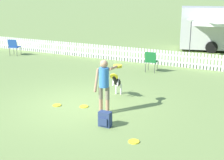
{
  "coord_description": "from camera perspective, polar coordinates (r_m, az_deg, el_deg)",
  "views": [
    {
      "loc": [
        4.94,
        -7.79,
        3.46
      ],
      "look_at": [
        0.78,
        0.61,
        0.76
      ],
      "focal_mm": 50.0,
      "sensor_mm": 36.0,
      "label": 1
    }
  ],
  "objects": [
    {
      "name": "ground_plane",
      "position": [
        9.85,
        -5.7,
        -4.59
      ],
      "size": [
        240.0,
        240.0,
        0.0
      ],
      "primitive_type": "plane",
      "color": "olive"
    },
    {
      "name": "handler_person",
      "position": [
        8.88,
        -1.3,
        -0.01
      ],
      "size": [
        0.49,
        1.04,
        1.6
      ],
      "rotation": [
        0.0,
        0.0,
        0.21
      ],
      "color": "tan",
      "rests_on": "ground_plane"
    },
    {
      "name": "leaping_dog",
      "position": [
        10.39,
        0.85,
        -0.26
      ],
      "size": [
        0.41,
        1.02,
        0.92
      ],
      "rotation": [
        0.0,
        0.0,
        -2.93
      ],
      "color": "black",
      "rests_on": "ground_plane"
    },
    {
      "name": "frisbee_near_handler",
      "position": [
        7.55,
        4.03,
        -11.15
      ],
      "size": [
        0.27,
        0.27,
        0.02
      ],
      "color": "yellow",
      "rests_on": "ground_plane"
    },
    {
      "name": "frisbee_near_dog",
      "position": [
        9.91,
        -10.03,
        -4.56
      ],
      "size": [
        0.27,
        0.27,
        0.02
      ],
      "color": "yellow",
      "rests_on": "ground_plane"
    },
    {
      "name": "frisbee_midfield",
      "position": [
        9.7,
        -5.15,
        -4.84
      ],
      "size": [
        0.27,
        0.27,
        0.02
      ],
      "color": "yellow",
      "rests_on": "ground_plane"
    },
    {
      "name": "backpack_on_grass",
      "position": [
        8.26,
        -1.3,
        -7.18
      ],
      "size": [
        0.33,
        0.23,
        0.41
      ],
      "color": "navy",
      "rests_on": "ground_plane"
    },
    {
      "name": "picket_fence",
      "position": [
        15.33,
        6.99,
        4.29
      ],
      "size": [
        26.54,
        0.04,
        0.73
      ],
      "color": "white",
      "rests_on": "ground_plane"
    },
    {
      "name": "folding_chair_center",
      "position": [
        18.01,
        -17.51,
        5.99
      ],
      "size": [
        0.62,
        0.64,
        0.9
      ],
      "rotation": [
        0.0,
        0.0,
        3.37
      ],
      "color": "#333338",
      "rests_on": "ground_plane"
    },
    {
      "name": "folding_chair_green_right",
      "position": [
        13.68,
        7.16,
        3.68
      ],
      "size": [
        0.51,
        0.53,
        0.92
      ],
      "rotation": [
        0.0,
        0.0,
        3.2
      ],
      "color": "#333338",
      "rests_on": "ground_plane"
    },
    {
      "name": "canopy_tent_main",
      "position": [
        17.95,
        19.81,
        10.88
      ],
      "size": [
        2.85,
        2.85,
        2.56
      ],
      "color": "#333338",
      "rests_on": "ground_plane"
    },
    {
      "name": "equipment_trailer",
      "position": [
        19.8,
        19.4,
        9.0
      ],
      "size": [
        5.65,
        3.31,
        2.53
      ],
      "rotation": [
        0.0,
        0.0,
        0.25
      ],
      "color": "#B7B7B7",
      "rests_on": "ground_plane"
    }
  ]
}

